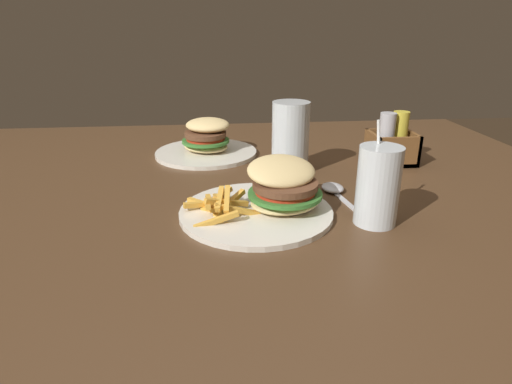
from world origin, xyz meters
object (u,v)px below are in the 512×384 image
Objects in this scene: juice_glass at (378,188)px; meal_plate_near at (270,197)px; beer_glass at (290,139)px; meal_plate_far at (206,143)px; condiment_caddy at (392,144)px; spoon at (334,189)px.

meal_plate_near is at bearing 161.82° from juice_glass.
meal_plate_far is at bearing 141.17° from beer_glass.
juice_glass is 0.37m from condiment_caddy.
condiment_caddy reaches higher than meal_plate_far.
beer_glass is 0.31m from juice_glass.
beer_glass is 0.25m from meal_plate_far.
condiment_caddy reaches higher than spoon.
beer_glass is (0.08, 0.23, 0.05)m from meal_plate_near.
meal_plate_near is 0.19m from juice_glass.
juice_glass is at bearing -116.09° from condiment_caddy.
juice_glass is at bearing -176.75° from spoon.
meal_plate_far is (-0.29, 0.45, -0.03)m from juice_glass.
spoon is at bearing -48.91° from meal_plate_far.
spoon is 1.40× the size of condiment_caddy.
meal_plate_near is at bearing -73.12° from meal_plate_far.
condiment_caddy is (0.26, 0.04, -0.03)m from beer_glass.
meal_plate_near is 0.41m from meal_plate_far.
meal_plate_near reaches higher than meal_plate_far.
spoon is (-0.03, 0.15, -0.06)m from juice_glass.
condiment_caddy is (0.16, 0.33, -0.02)m from juice_glass.
beer_glass is at bearing -171.28° from condiment_caddy.
juice_glass reaches higher than condiment_caddy.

